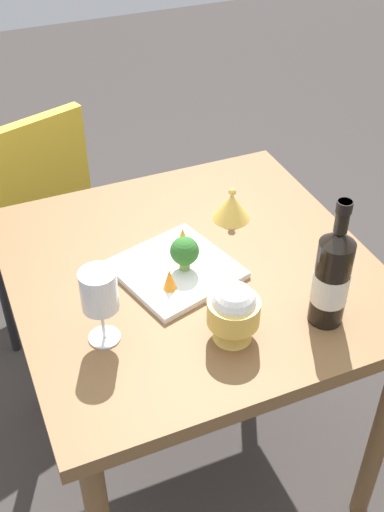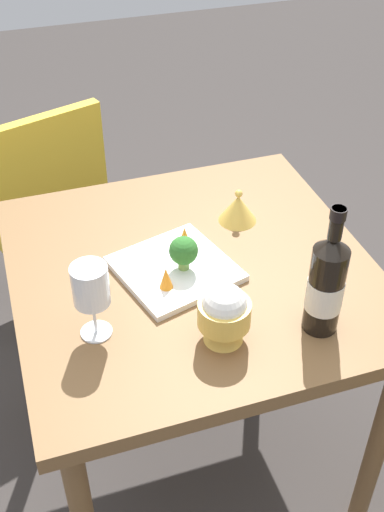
# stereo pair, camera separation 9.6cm
# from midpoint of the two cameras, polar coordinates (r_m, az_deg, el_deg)

# --- Properties ---
(ground_plane) EXTENTS (8.00, 8.00, 0.00)m
(ground_plane) POSITION_cam_midpoint_polar(r_m,az_deg,el_deg) (2.09, -1.38, -16.88)
(ground_plane) COLOR #383330
(dining_table) EXTENTS (0.85, 0.85, 0.75)m
(dining_table) POSITION_cam_midpoint_polar(r_m,az_deg,el_deg) (1.59, -1.73, -3.49)
(dining_table) COLOR brown
(dining_table) RESTS_ON ground_plane
(chair_by_wall) EXTENTS (0.51, 0.51, 0.85)m
(chair_by_wall) POSITION_cam_midpoint_polar(r_m,az_deg,el_deg) (2.22, -15.83, 4.55)
(chair_by_wall) COLOR gold
(chair_by_wall) RESTS_ON ground_plane
(wine_bottle) EXTENTS (0.08, 0.08, 0.31)m
(wine_bottle) POSITION_cam_midpoint_polar(r_m,az_deg,el_deg) (1.34, 10.34, -1.89)
(wine_bottle) COLOR black
(wine_bottle) RESTS_ON dining_table
(wine_glass) EXTENTS (0.08, 0.08, 0.18)m
(wine_glass) POSITION_cam_midpoint_polar(r_m,az_deg,el_deg) (1.29, -10.39, -3.25)
(wine_glass) COLOR white
(wine_glass) RESTS_ON dining_table
(rice_bowl) EXTENTS (0.11, 0.11, 0.14)m
(rice_bowl) POSITION_cam_midpoint_polar(r_m,az_deg,el_deg) (1.31, 1.61, -4.97)
(rice_bowl) COLOR gold
(rice_bowl) RESTS_ON dining_table
(rice_bowl_lid) EXTENTS (0.10, 0.10, 0.09)m
(rice_bowl_lid) POSITION_cam_midpoint_polar(r_m,az_deg,el_deg) (1.67, 1.90, 4.41)
(rice_bowl_lid) COLOR gold
(rice_bowl_lid) RESTS_ON dining_table
(serving_plate) EXTENTS (0.31, 0.31, 0.02)m
(serving_plate) POSITION_cam_midpoint_polar(r_m,az_deg,el_deg) (1.51, -3.28, -1.26)
(serving_plate) COLOR white
(serving_plate) RESTS_ON dining_table
(broccoli_floret) EXTENTS (0.07, 0.07, 0.09)m
(broccoli_floret) POSITION_cam_midpoint_polar(r_m,az_deg,el_deg) (1.47, -2.54, 0.34)
(broccoli_floret) COLOR #729E4C
(broccoli_floret) RESTS_ON serving_plate
(carrot_garnish_left) EXTENTS (0.03, 0.03, 0.05)m
(carrot_garnish_left) POSITION_cam_midpoint_polar(r_m,az_deg,el_deg) (1.43, -3.94, -2.12)
(carrot_garnish_left) COLOR orange
(carrot_garnish_left) RESTS_ON serving_plate
(carrot_garnish_right) EXTENTS (0.04, 0.04, 0.06)m
(carrot_garnish_right) POSITION_cam_midpoint_polar(r_m,az_deg,el_deg) (1.55, -2.60, 1.61)
(carrot_garnish_right) COLOR orange
(carrot_garnish_right) RESTS_ON serving_plate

